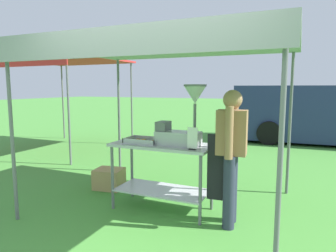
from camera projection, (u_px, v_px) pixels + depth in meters
The scene contains 10 objects.
ground_plane at pixel (246, 145), 8.57m from camera, with size 70.00×70.00×0.00m, color #478E38.
stall_canopy at pixel (165, 49), 3.89m from camera, with size 3.24×2.55×2.20m.
donut_cart at pixel (162, 162), 3.99m from camera, with size 1.33×0.61×0.90m.
donut_tray at pixel (143, 142), 4.00m from camera, with size 0.47×0.31×0.07m.
donut_fryer at pixel (183, 122), 3.78m from camera, with size 0.64×0.28×0.78m.
menu_sign at pixel (192, 140), 3.56m from camera, with size 0.13×0.05×0.27m.
vendor at pixel (231, 151), 3.49m from camera, with size 0.46×0.54×1.61m.
supply_crate at pixel (109, 179), 4.88m from camera, with size 0.49×0.43×0.32m.
van_navy at pixel (330, 113), 8.82m from camera, with size 5.50×2.32×1.69m.
neighbour_tent at pixel (62, 62), 7.71m from camera, with size 2.74×2.76×2.37m.
Camera 1 is at (1.34, -2.62, 1.64)m, focal length 32.05 mm.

